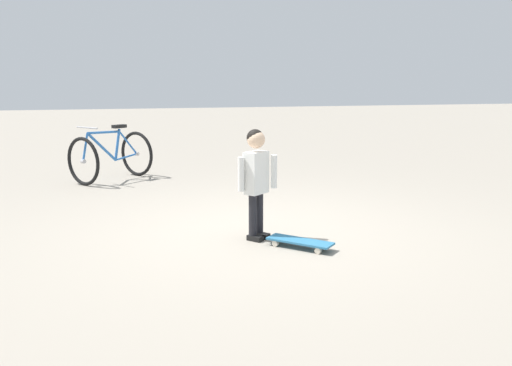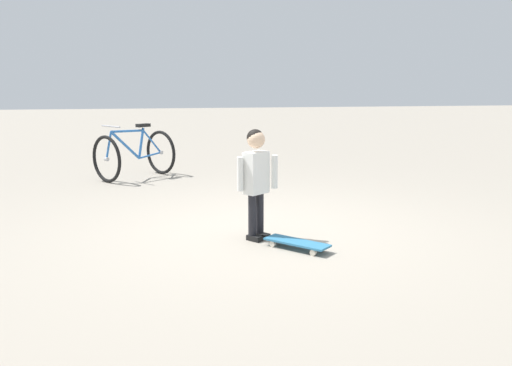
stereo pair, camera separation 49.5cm
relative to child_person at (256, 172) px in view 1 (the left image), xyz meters
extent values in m
plane|color=#9E9384|center=(0.33, -0.10, -0.66)|extent=(50.00, 50.00, 0.00)
cylinder|color=black|center=(0.04, -0.04, -0.42)|extent=(0.08, 0.08, 0.42)
cube|color=black|center=(0.01, -0.06, -0.63)|extent=(0.17, 0.16, 0.05)
cylinder|color=black|center=(-0.03, 0.04, -0.42)|extent=(0.08, 0.08, 0.42)
cube|color=black|center=(-0.06, 0.02, -0.63)|extent=(0.17, 0.16, 0.05)
cube|color=white|center=(0.00, 0.00, -0.01)|extent=(0.26, 0.27, 0.40)
cylinder|color=white|center=(0.02, -0.18, -0.01)|extent=(0.06, 0.06, 0.32)
cylinder|color=white|center=(-0.05, 0.16, -0.01)|extent=(0.06, 0.06, 0.32)
sphere|color=beige|center=(0.00, 0.00, 0.31)|extent=(0.17, 0.17, 0.17)
sphere|color=black|center=(0.01, 0.01, 0.32)|extent=(0.16, 0.16, 0.16)
cube|color=teal|center=(-0.38, -0.31, -0.59)|extent=(0.58, 0.56, 0.02)
cube|color=#B7B7BC|center=(-0.54, -0.46, -0.61)|extent=(0.10, 0.10, 0.02)
cube|color=#B7B7BC|center=(-0.23, -0.16, -0.61)|extent=(0.10, 0.10, 0.02)
cylinder|color=beige|center=(-0.49, -0.51, -0.63)|extent=(0.06, 0.06, 0.06)
cylinder|color=beige|center=(-0.59, -0.40, -0.63)|extent=(0.06, 0.06, 0.06)
cylinder|color=beige|center=(-0.18, -0.22, -0.63)|extent=(0.06, 0.06, 0.06)
cylinder|color=beige|center=(-0.28, -0.11, -0.63)|extent=(0.06, 0.06, 0.06)
torus|color=black|center=(3.29, 1.69, -0.30)|extent=(0.59, 0.48, 0.71)
torus|color=black|center=(3.92, 0.89, -0.30)|extent=(0.59, 0.48, 0.71)
cylinder|color=#B7B7BC|center=(3.29, 1.69, -0.30)|extent=(0.08, 0.08, 0.06)
cylinder|color=#B7B7BC|center=(3.92, 0.89, -0.30)|extent=(0.08, 0.08, 0.06)
cylinder|color=#2D6BB7|center=(3.50, 1.42, -0.13)|extent=(0.35, 0.43, 0.48)
cylinder|color=#2D6BB7|center=(3.53, 1.38, 0.09)|extent=(0.40, 0.48, 0.06)
cylinder|color=#2D6BB7|center=(3.69, 1.19, -0.12)|extent=(0.12, 0.13, 0.48)
cylinder|color=#2D6BB7|center=(3.79, 1.06, -0.33)|extent=(0.29, 0.36, 0.08)
cylinder|color=#2D6BB7|center=(3.82, 1.02, -0.11)|extent=(0.24, 0.29, 0.40)
cylinder|color=#2D6BB7|center=(3.32, 1.65, -0.10)|extent=(0.11, 0.12, 0.41)
cube|color=black|center=(3.72, 1.15, 0.16)|extent=(0.22, 0.23, 0.05)
cylinder|color=#B7B7BC|center=(3.35, 1.61, 0.18)|extent=(0.37, 0.31, 0.02)
camera|label=1|loc=(-4.89, 1.36, 0.85)|focal=38.26mm
camera|label=2|loc=(-5.00, 0.87, 0.85)|focal=38.26mm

